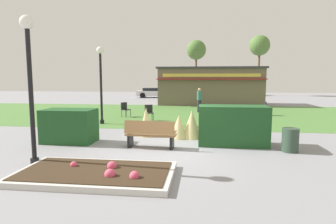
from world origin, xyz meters
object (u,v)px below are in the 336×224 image
object	(u,v)px
lamppost_near	(30,72)
parked_car_center_slot	(193,93)
cafe_chair_west	(263,107)
park_bench	(150,134)
parked_car_west_slot	(153,92)
tree_right_bg	(196,50)
tree_left_bg	(260,46)
cafe_chair_east	(125,108)
food_kiosk	(210,86)
person_strolling	(199,100)
cafe_chair_center	(149,111)
lamppost_mid	(101,75)
trash_bin	(290,140)

from	to	relation	value
lamppost_near	parked_car_center_slot	xyz separation A→B (m)	(3.31, 27.54, -1.86)
lamppost_near	cafe_chair_west	xyz separation A→B (m)	(8.33, 11.54, -1.97)
park_bench	parked_car_west_slot	size ratio (longest dim) A/B	0.40
cafe_chair_west	tree_right_bg	xyz separation A→B (m)	(-4.82, 22.78, 5.85)
parked_car_west_slot	tree_left_bg	xyz separation A→B (m)	(13.81, 6.43, 6.18)
cafe_chair_east	tree_right_bg	xyz separation A→B (m)	(3.72, 24.55, 5.85)
lamppost_near	tree_right_bg	xyz separation A→B (m)	(3.51, 34.32, 3.88)
tree_left_bg	parked_car_center_slot	bearing A→B (deg)	-144.23
food_kiosk	tree_right_bg	bearing A→B (deg)	96.22
person_strolling	cafe_chair_center	bearing A→B (deg)	-165.02
park_bench	cafe_chair_east	distance (m)	8.08
lamppost_mid	tree_right_bg	bearing A→B (deg)	81.23
parked_car_center_slot	tree_left_bg	xyz separation A→B (m)	(8.93, 6.43, 6.18)
person_strolling	parked_car_west_slot	world-z (taller)	person_strolling
parked_car_west_slot	person_strolling	bearing A→B (deg)	-68.43
parked_car_center_slot	tree_right_bg	distance (m)	8.88
lamppost_mid	trash_bin	xyz separation A→B (m)	(8.00, -4.71, -2.12)
lamppost_mid	cafe_chair_center	bearing A→B (deg)	31.01
cafe_chair_west	tree_left_bg	bearing A→B (deg)	80.11
park_bench	cafe_chair_center	distance (m)	6.26
cafe_chair_west	parked_car_center_slot	xyz separation A→B (m)	(-5.02, 16.00, 0.12)
trash_bin	tree_right_bg	size ratio (longest dim) A/B	0.10
lamppost_near	cafe_chair_center	bearing A→B (deg)	79.62
park_bench	trash_bin	world-z (taller)	park_bench
lamppost_near	parked_car_center_slot	world-z (taller)	lamppost_near
cafe_chair_center	parked_car_west_slot	size ratio (longest dim) A/B	0.20
park_bench	cafe_chair_east	bearing A→B (deg)	111.62
trash_bin	parked_car_center_slot	bearing A→B (deg)	98.99
food_kiosk	cafe_chair_east	world-z (taller)	food_kiosk
lamppost_mid	person_strolling	xyz separation A→B (m)	(4.97, 5.72, -1.64)
food_kiosk	person_strolling	bearing A→B (deg)	-97.88
parked_car_west_slot	cafe_chair_center	bearing A→B (deg)	-80.79
food_kiosk	parked_car_west_slot	distance (m)	10.79
lamppost_near	cafe_chair_east	distance (m)	9.97
lamppost_near	food_kiosk	world-z (taller)	lamppost_near
food_kiosk	cafe_chair_center	size ratio (longest dim) A/B	10.53
cafe_chair_east	parked_car_center_slot	bearing A→B (deg)	78.76
lamppost_near	lamppost_mid	distance (m)	7.08
cafe_chair_west	cafe_chair_center	size ratio (longest dim) A/B	1.00
cafe_chair_west	parked_car_center_slot	distance (m)	16.77
park_bench	person_strolling	world-z (taller)	person_strolling
trash_bin	parked_car_center_slot	size ratio (longest dim) A/B	0.18
cafe_chair_center	tree_right_bg	world-z (taller)	tree_right_bg
lamppost_near	parked_car_west_slot	world-z (taller)	lamppost_near
parked_car_west_slot	tree_right_bg	bearing A→B (deg)	53.19
cafe_chair_east	parked_car_west_slot	xyz separation A→B (m)	(-1.35, 17.77, 0.12)
food_kiosk	parked_car_center_slot	world-z (taller)	food_kiosk
tree_left_bg	tree_right_bg	size ratio (longest dim) A/B	1.06
trash_bin	lamppost_mid	bearing A→B (deg)	149.53
lamppost_mid	food_kiosk	size ratio (longest dim) A/B	0.42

